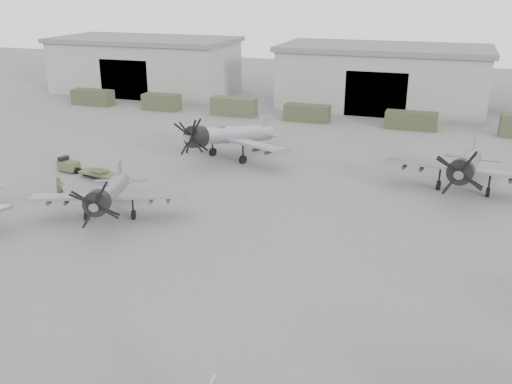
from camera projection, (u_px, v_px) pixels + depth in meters
ground at (214, 358)px, 27.38m from camera, size 220.00×220.00×0.00m
hangar_left at (146, 65)px, 92.42m from camera, size 29.00×14.80×8.70m
hangar_center at (383, 77)px, 80.89m from camera, size 29.00×14.80×8.70m
support_truck_0 at (93, 97)px, 83.63m from camera, size 6.17×2.20×2.22m
support_truck_1 at (162, 102)px, 80.20m from camera, size 5.32×2.20×2.23m
support_truck_2 at (234, 107)px, 76.87m from camera, size 6.12×2.20×2.42m
support_truck_3 at (307, 113)px, 73.83m from camera, size 5.85×2.20×2.10m
support_truck_4 at (411, 120)px, 69.85m from camera, size 6.25×2.20×2.10m
aircraft_mid_1 at (108, 194)px, 42.54m from camera, size 11.54×10.43×4.68m
aircraft_far_0 at (226, 136)px, 57.10m from camera, size 13.67×12.35×5.53m
aircraft_far_1 at (466, 166)px, 47.86m from camera, size 13.44×12.09×5.34m
tug_trailer at (80, 169)px, 53.43m from camera, size 7.21×2.78×1.43m
ground_crew at (60, 188)px, 47.07m from camera, size 0.67×0.81×1.92m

